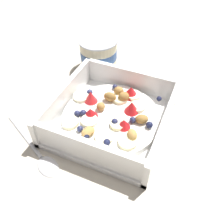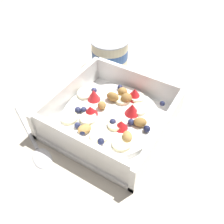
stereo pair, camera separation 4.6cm
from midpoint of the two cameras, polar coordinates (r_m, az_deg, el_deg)
name	(u,v)px [view 2 (the right image)]	position (r m, az deg, el deg)	size (l,w,h in m)	color
ground_plane	(103,120)	(0.49, 0.56, -2.09)	(2.40, 2.40, 0.00)	beige
fruit_bowl	(112,115)	(0.47, 2.85, -0.96)	(0.21, 0.21, 0.06)	white
spoon	(36,147)	(0.45, -14.55, -8.00)	(0.09, 0.16, 0.01)	silver
yogurt_cup	(110,53)	(0.60, 1.73, 13.50)	(0.09, 0.09, 0.08)	beige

